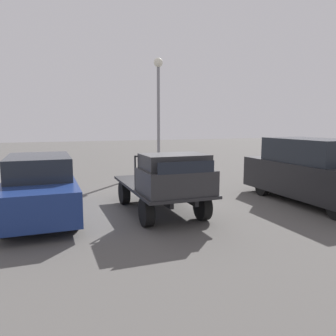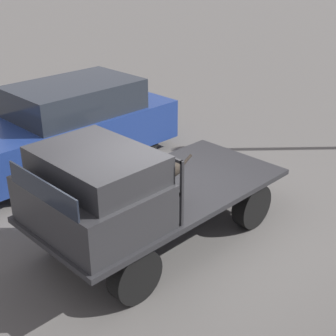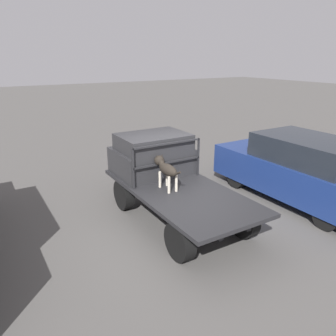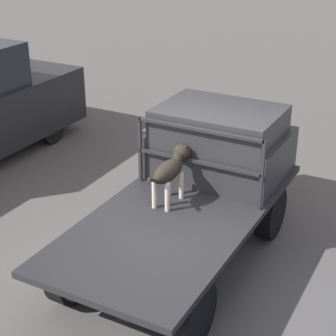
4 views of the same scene
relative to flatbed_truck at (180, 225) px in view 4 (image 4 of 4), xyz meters
name	(u,v)px [view 4 (image 4 of 4)]	position (x,y,z in m)	size (l,w,h in m)	color
ground_plane	(180,263)	(0.00, 0.00, -0.59)	(80.00, 80.00, 0.00)	#514F4C
flatbed_truck	(180,225)	(0.00, 0.00, 0.00)	(4.03, 1.89, 0.80)	black
truck_cab	(221,142)	(1.23, 0.00, 0.69)	(1.41, 1.77, 1.00)	#28282B
truck_headboard	(198,152)	(0.49, 0.00, 0.83)	(0.04, 1.77, 0.93)	#232326
dog	(172,168)	(0.19, 0.23, 0.67)	(1.03, 0.25, 0.71)	beige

